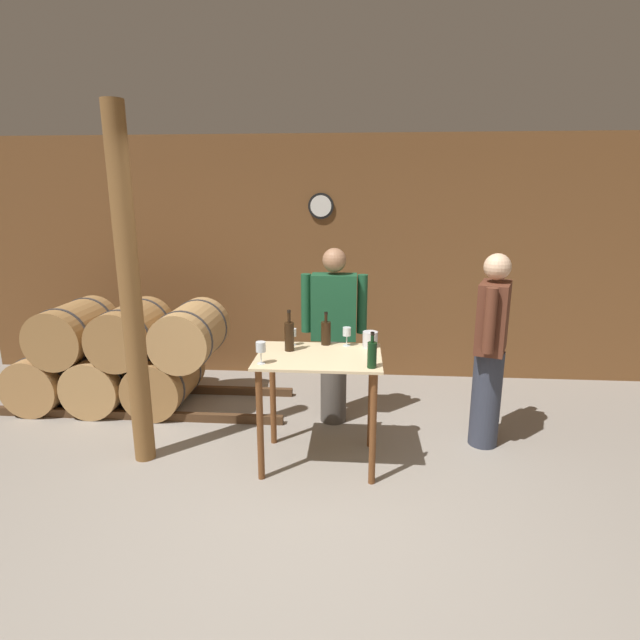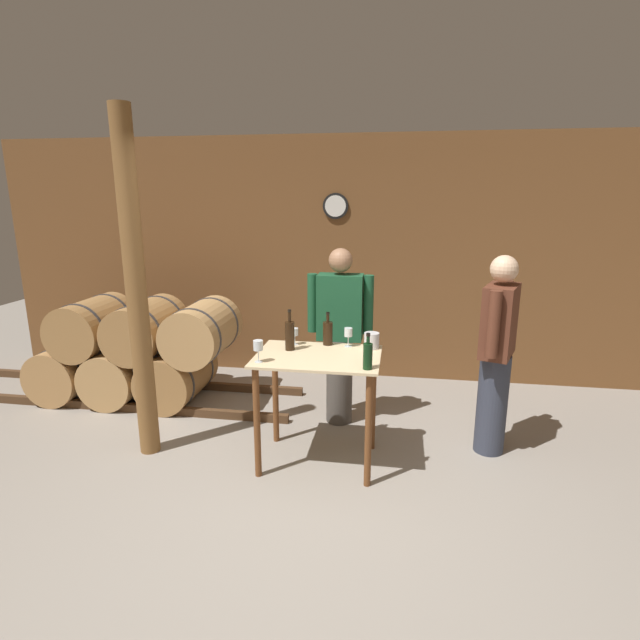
{
  "view_description": "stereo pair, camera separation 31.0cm",
  "coord_description": "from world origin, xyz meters",
  "views": [
    {
      "loc": [
        0.22,
        -2.72,
        2.07
      ],
      "look_at": [
        -0.06,
        0.96,
        1.14
      ],
      "focal_mm": 28.0,
      "sensor_mm": 36.0,
      "label": 1
    },
    {
      "loc": [
        0.53,
        -2.68,
        2.07
      ],
      "look_at": [
        -0.06,
        0.96,
        1.14
      ],
      "focal_mm": 28.0,
      "sensor_mm": 36.0,
      "label": 2
    }
  ],
  "objects": [
    {
      "name": "tasting_table",
      "position": [
        -0.06,
        0.86,
        0.7
      ],
      "size": [
        0.94,
        0.68,
        0.89
      ],
      "color": "beige",
      "rests_on": "ground_plane"
    },
    {
      "name": "wine_glass_near_center",
      "position": [
        -0.29,
        1.1,
        0.99
      ],
      "size": [
        0.06,
        0.06,
        0.14
      ],
      "color": "silver",
      "rests_on": "tasting_table"
    },
    {
      "name": "wine_bottle_left",
      "position": [
        -0.03,
        1.14,
        0.99
      ],
      "size": [
        0.08,
        0.08,
        0.27
      ],
      "color": "black",
      "rests_on": "tasting_table"
    },
    {
      "name": "back_wall",
      "position": [
        -0.0,
        2.9,
        1.35
      ],
      "size": [
        8.4,
        0.08,
        2.7
      ],
      "color": "brown",
      "rests_on": "ground_plane"
    },
    {
      "name": "person_visitor_with_scarf",
      "position": [
        1.31,
        1.25,
        0.86
      ],
      "size": [
        0.34,
        0.56,
        1.62
      ],
      "color": "#333847",
      "rests_on": "ground_plane"
    },
    {
      "name": "ground_plane",
      "position": [
        0.0,
        0.0,
        0.0
      ],
      "size": [
        14.0,
        14.0,
        0.0
      ],
      "primitive_type": "plane",
      "color": "gray"
    },
    {
      "name": "ice_bucket",
      "position": [
        0.33,
        1.1,
        0.95
      ],
      "size": [
        0.12,
        0.12,
        0.13
      ],
      "color": "silver",
      "rests_on": "tasting_table"
    },
    {
      "name": "person_host",
      "position": [
        0.01,
        1.62,
        0.85
      ],
      "size": [
        0.59,
        0.24,
        1.62
      ],
      "color": "#4C4742",
      "rests_on": "ground_plane"
    },
    {
      "name": "wooden_post",
      "position": [
        -1.47,
        0.81,
        1.35
      ],
      "size": [
        0.16,
        0.16,
        2.7
      ],
      "color": "brown",
      "rests_on": "ground_plane"
    },
    {
      "name": "wine_bottle_far_left",
      "position": [
        -0.3,
        0.96,
        1.01
      ],
      "size": [
        0.07,
        0.07,
        0.32
      ],
      "color": "black",
      "rests_on": "tasting_table"
    },
    {
      "name": "wine_glass_near_right",
      "position": [
        0.14,
        1.12,
        1.0
      ],
      "size": [
        0.06,
        0.06,
        0.15
      ],
      "color": "silver",
      "rests_on": "tasting_table"
    },
    {
      "name": "wine_bottle_center",
      "position": [
        0.33,
        0.61,
        0.99
      ],
      "size": [
        0.07,
        0.07,
        0.26
      ],
      "color": "black",
      "rests_on": "tasting_table"
    },
    {
      "name": "wine_glass_near_left",
      "position": [
        -0.46,
        0.64,
        1.01
      ],
      "size": [
        0.07,
        0.07,
        0.16
      ],
      "color": "silver",
      "rests_on": "tasting_table"
    },
    {
      "name": "barrel_rack",
      "position": [
        -2.12,
        1.82,
        0.51
      ],
      "size": [
        3.64,
        0.83,
        1.05
      ],
      "color": "#4C331E",
      "rests_on": "ground_plane"
    }
  ]
}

